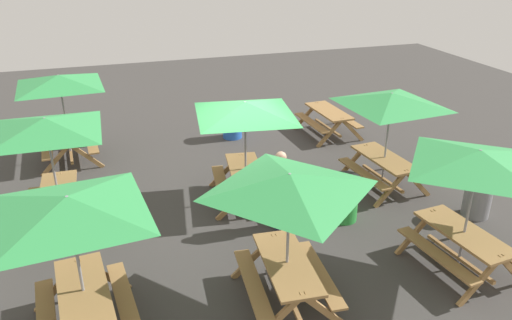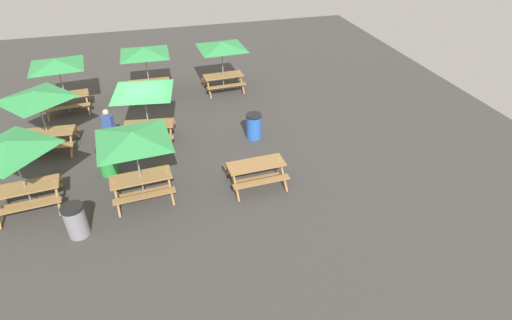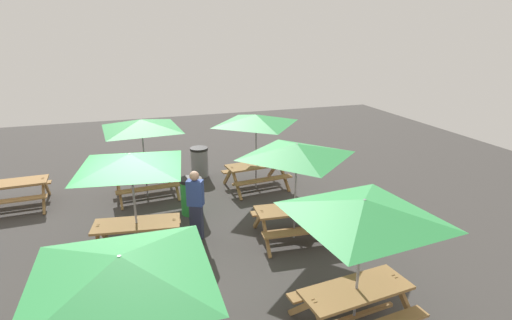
{
  "view_description": "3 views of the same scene",
  "coord_description": "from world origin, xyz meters",
  "px_view_note": "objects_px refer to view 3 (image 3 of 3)",
  "views": [
    {
      "loc": [
        9.39,
        -2.57,
        5.42
      ],
      "look_at": [
        -0.21,
        0.5,
        0.9
      ],
      "focal_mm": 35.0,
      "sensor_mm": 36.0,
      "label": 1
    },
    {
      "loc": [
        -0.61,
        13.56,
        7.89
      ],
      "look_at": [
        -3.25,
        3.71,
        0.9
      ],
      "focal_mm": 28.0,
      "sensor_mm": 36.0,
      "label": 2
    },
    {
      "loc": [
        -0.07,
        -7.79,
        4.68
      ],
      "look_at": [
        3.48,
        3.1,
        0.9
      ],
      "focal_mm": 28.0,
      "sensor_mm": 36.0,
      "label": 3
    }
  ],
  "objects_px": {
    "picnic_table_0": "(12,189)",
    "trash_bin_green": "(191,196)",
    "picnic_table_5": "(363,219)",
    "picnic_table_2": "(256,125)",
    "picnic_table_3": "(122,280)",
    "trash_bin_gray": "(200,162)",
    "picnic_table_7": "(142,130)",
    "picnic_table_1": "(297,157)",
    "picnic_table_4": "(131,168)",
    "person_standing": "(196,204)"
  },
  "relations": [
    {
      "from": "picnic_table_0",
      "to": "trash_bin_green",
      "type": "height_order",
      "value": "trash_bin_green"
    },
    {
      "from": "picnic_table_5",
      "to": "picnic_table_2",
      "type": "bearing_deg",
      "value": 80.94
    },
    {
      "from": "picnic_table_3",
      "to": "trash_bin_gray",
      "type": "relative_size",
      "value": 2.89
    },
    {
      "from": "trash_bin_gray",
      "to": "picnic_table_7",
      "type": "bearing_deg",
      "value": -146.19
    },
    {
      "from": "picnic_table_3",
      "to": "picnic_table_7",
      "type": "xyz_separation_m",
      "value": [
        0.56,
        7.15,
        0.0
      ]
    },
    {
      "from": "picnic_table_1",
      "to": "trash_bin_gray",
      "type": "relative_size",
      "value": 2.38
    },
    {
      "from": "picnic_table_4",
      "to": "trash_bin_green",
      "type": "relative_size",
      "value": 2.86
    },
    {
      "from": "picnic_table_5",
      "to": "person_standing",
      "type": "bearing_deg",
      "value": 111.41
    },
    {
      "from": "picnic_table_3",
      "to": "person_standing",
      "type": "distance_m",
      "value": 4.62
    },
    {
      "from": "trash_bin_green",
      "to": "picnic_table_3",
      "type": "bearing_deg",
      "value": -106.16
    },
    {
      "from": "picnic_table_0",
      "to": "picnic_table_1",
      "type": "distance_m",
      "value": 7.78
    },
    {
      "from": "picnic_table_5",
      "to": "trash_bin_gray",
      "type": "bearing_deg",
      "value": 92.18
    },
    {
      "from": "picnic_table_3",
      "to": "trash_bin_green",
      "type": "relative_size",
      "value": 2.89
    },
    {
      "from": "trash_bin_green",
      "to": "picnic_table_1",
      "type": "bearing_deg",
      "value": -45.13
    },
    {
      "from": "trash_bin_green",
      "to": "trash_bin_gray",
      "type": "height_order",
      "value": "same"
    },
    {
      "from": "picnic_table_3",
      "to": "trash_bin_green",
      "type": "height_order",
      "value": "picnic_table_3"
    },
    {
      "from": "trash_bin_gray",
      "to": "picnic_table_0",
      "type": "bearing_deg",
      "value": -169.76
    },
    {
      "from": "picnic_table_7",
      "to": "trash_bin_green",
      "type": "xyz_separation_m",
      "value": [
        1.06,
        -1.55,
        -1.49
      ]
    },
    {
      "from": "picnic_table_7",
      "to": "picnic_table_0",
      "type": "bearing_deg",
      "value": 171.28
    },
    {
      "from": "picnic_table_0",
      "to": "picnic_table_1",
      "type": "bearing_deg",
      "value": -33.17
    },
    {
      "from": "picnic_table_3",
      "to": "picnic_table_4",
      "type": "relative_size",
      "value": 1.01
    },
    {
      "from": "picnic_table_1",
      "to": "trash_bin_gray",
      "type": "bearing_deg",
      "value": 110.14
    },
    {
      "from": "picnic_table_0",
      "to": "picnic_table_4",
      "type": "height_order",
      "value": "picnic_table_4"
    },
    {
      "from": "person_standing",
      "to": "picnic_table_7",
      "type": "bearing_deg",
      "value": 135.25
    },
    {
      "from": "picnic_table_0",
      "to": "person_standing",
      "type": "height_order",
      "value": "person_standing"
    },
    {
      "from": "picnic_table_0",
      "to": "trash_bin_gray",
      "type": "relative_size",
      "value": 1.91
    },
    {
      "from": "picnic_table_1",
      "to": "picnic_table_2",
      "type": "xyz_separation_m",
      "value": [
        0.11,
        3.24,
        0.0
      ]
    },
    {
      "from": "picnic_table_0",
      "to": "picnic_table_4",
      "type": "relative_size",
      "value": 0.67
    },
    {
      "from": "picnic_table_0",
      "to": "picnic_table_3",
      "type": "xyz_separation_m",
      "value": [
        2.94,
        -7.39,
        1.43
      ]
    },
    {
      "from": "picnic_table_1",
      "to": "picnic_table_3",
      "type": "relative_size",
      "value": 0.83
    },
    {
      "from": "picnic_table_4",
      "to": "person_standing",
      "type": "height_order",
      "value": "picnic_table_4"
    },
    {
      "from": "picnic_table_4",
      "to": "person_standing",
      "type": "relative_size",
      "value": 1.68
    },
    {
      "from": "picnic_table_5",
      "to": "trash_bin_gray",
      "type": "relative_size",
      "value": 2.87
    },
    {
      "from": "picnic_table_7",
      "to": "trash_bin_gray",
      "type": "relative_size",
      "value": 2.88
    },
    {
      "from": "trash_bin_green",
      "to": "person_standing",
      "type": "height_order",
      "value": "person_standing"
    },
    {
      "from": "picnic_table_3",
      "to": "picnic_table_4",
      "type": "height_order",
      "value": "same"
    },
    {
      "from": "picnic_table_2",
      "to": "person_standing",
      "type": "relative_size",
      "value": 1.4
    },
    {
      "from": "picnic_table_0",
      "to": "trash_bin_gray",
      "type": "distance_m",
      "value": 5.36
    },
    {
      "from": "picnic_table_3",
      "to": "trash_bin_gray",
      "type": "xyz_separation_m",
      "value": [
        2.34,
        8.34,
        -1.49
      ]
    },
    {
      "from": "picnic_table_2",
      "to": "picnic_table_3",
      "type": "height_order",
      "value": "same"
    },
    {
      "from": "picnic_table_0",
      "to": "person_standing",
      "type": "relative_size",
      "value": 1.12
    },
    {
      "from": "picnic_table_1",
      "to": "trash_bin_gray",
      "type": "distance_m",
      "value": 5.2
    },
    {
      "from": "trash_bin_green",
      "to": "picnic_table_0",
      "type": "bearing_deg",
      "value": 158.66
    },
    {
      "from": "picnic_table_1",
      "to": "picnic_table_4",
      "type": "bearing_deg",
      "value": 178.61
    },
    {
      "from": "trash_bin_gray",
      "to": "person_standing",
      "type": "height_order",
      "value": "person_standing"
    },
    {
      "from": "picnic_table_2",
      "to": "picnic_table_7",
      "type": "bearing_deg",
      "value": 167.43
    },
    {
      "from": "picnic_table_2",
      "to": "trash_bin_green",
      "type": "bearing_deg",
      "value": -157.58
    },
    {
      "from": "picnic_table_5",
      "to": "picnic_table_7",
      "type": "xyz_separation_m",
      "value": [
        -2.86,
        6.66,
        0.0
      ]
    },
    {
      "from": "picnic_table_7",
      "to": "person_standing",
      "type": "bearing_deg",
      "value": -76.86
    },
    {
      "from": "picnic_table_1",
      "to": "trash_bin_green",
      "type": "height_order",
      "value": "picnic_table_1"
    }
  ]
}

